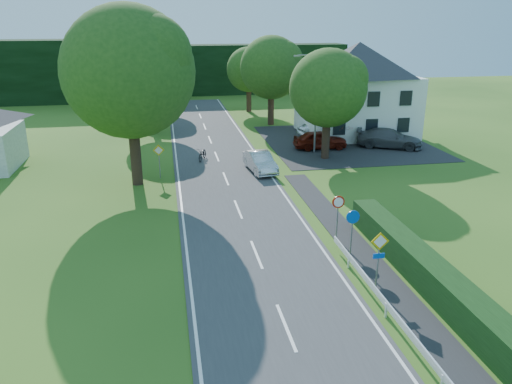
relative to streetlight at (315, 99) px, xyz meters
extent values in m
cube|color=#3A3A3C|center=(-8.06, -10.00, -4.44)|extent=(7.00, 80.00, 0.04)
cube|color=#262628|center=(3.94, 3.00, -4.44)|extent=(14.00, 16.00, 0.04)
cube|color=white|center=(-11.31, -10.00, -4.42)|extent=(0.12, 80.00, 0.01)
cube|color=white|center=(-4.81, -10.00, -4.42)|extent=(0.12, 80.00, 0.01)
cube|color=black|center=(-0.06, 36.00, -0.96)|extent=(30.00, 5.00, 7.00)
cube|color=white|center=(5.94, 6.00, -1.66)|extent=(10.00, 8.00, 5.60)
pyramid|color=#2A2A30|center=(5.94, 6.00, 2.64)|extent=(10.60, 8.40, 3.00)
cylinder|color=gray|center=(0.14, 0.00, -0.46)|extent=(0.16, 0.16, 8.00)
cylinder|color=gray|center=(-0.66, 0.00, 3.44)|extent=(1.70, 0.10, 0.10)
cube|color=gray|center=(-1.56, 0.00, 3.39)|extent=(0.50, 0.18, 0.12)
cylinder|color=gray|center=(-3.76, -22.00, -3.26)|extent=(0.07, 0.07, 2.40)
cube|color=#DDAF0B|center=(-3.76, -22.03, -2.26)|extent=(0.78, 0.04, 0.78)
cube|color=white|center=(-3.76, -22.03, -2.26)|extent=(0.57, 0.05, 0.57)
cube|color=#0C4BBB|center=(-3.76, -22.03, -2.91)|extent=(0.50, 0.04, 0.22)
cylinder|color=gray|center=(-3.76, -19.00, -3.36)|extent=(0.07, 0.07, 2.20)
cylinder|color=#0C4BBB|center=(-3.76, -19.03, -2.41)|extent=(0.64, 0.04, 0.64)
cylinder|color=gray|center=(-3.76, -17.00, -3.36)|extent=(0.07, 0.07, 2.20)
cylinder|color=red|center=(-3.76, -17.03, -2.41)|extent=(0.64, 0.04, 0.64)
cylinder|color=white|center=(-3.76, -17.05, -2.41)|extent=(0.48, 0.04, 0.48)
cylinder|color=gray|center=(-12.56, -5.00, -3.36)|extent=(0.07, 0.07, 2.20)
cube|color=#DDAF0B|center=(-12.56, -5.03, -2.41)|extent=(0.78, 0.04, 0.78)
cube|color=white|center=(-12.56, -5.03, -2.41)|extent=(0.57, 0.05, 0.57)
imported|color=silver|center=(-5.36, -4.66, -3.71)|extent=(2.00, 4.47, 1.43)
imported|color=black|center=(-9.26, -0.85, -3.91)|extent=(1.28, 2.07, 1.03)
imported|color=#63150B|center=(0.94, 1.01, -3.65)|extent=(4.60, 1.97, 1.55)
imported|color=#AEAEB3|center=(2.23, 5.41, -3.75)|extent=(4.31, 2.39, 1.35)
imported|color=#4D4D52|center=(6.95, 0.37, -3.62)|extent=(5.95, 4.48, 1.61)
imported|color=#B8B8C0|center=(8.21, 4.00, -3.82)|extent=(4.56, 2.50, 1.21)
imported|color=red|center=(3.62, 2.05, -3.57)|extent=(2.33, 2.36, 1.71)
camera|label=1|loc=(-11.90, -39.04, 6.19)|focal=35.00mm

